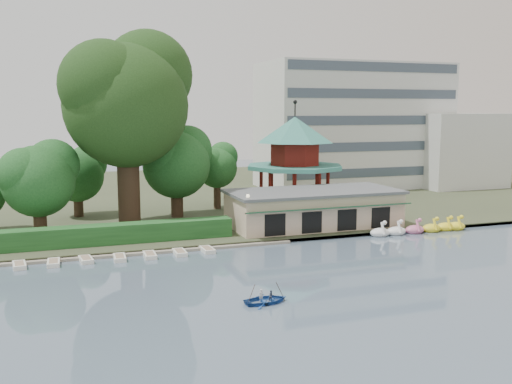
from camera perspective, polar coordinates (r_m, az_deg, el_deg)
name	(u,v)px	position (r m, az deg, el deg)	size (l,w,h in m)	color
ground_plane	(315,302)	(39.46, 5.96, -10.87)	(220.00, 220.00, 0.00)	slate
shore	(171,194)	(88.11, -8.52, -0.21)	(220.00, 70.00, 0.40)	#424930
embankment	(239,244)	(54.95, -1.74, -5.21)	(220.00, 0.60, 0.30)	gray
dock	(111,255)	(52.63, -14.34, -6.09)	(34.00, 1.60, 0.24)	gray
boathouse	(313,208)	(62.35, 5.76, -1.57)	(18.60, 9.39, 3.90)	beige
pavilion	(295,154)	(71.64, 3.89, 3.83)	(12.40, 12.40, 13.50)	beige
office_building	(370,130)	(96.03, 11.34, 6.12)	(38.00, 18.00, 20.00)	silver
hedge	(74,236)	(55.44, -17.77, -4.26)	(30.00, 2.00, 1.80)	#245C26
lamp_post	(248,207)	(56.35, -0.81, -1.56)	(0.36, 0.36, 4.28)	black
big_tree	(127,95)	(62.37, -12.75, 9.40)	(14.37, 13.39, 21.18)	#3A281C
small_trees	(84,173)	(64.87, -16.84, 1.86)	(39.22, 16.79, 10.74)	#3A281C
swan_boats	(421,229)	(63.09, 16.20, -3.56)	(11.68, 1.95, 1.92)	white
moored_rowboats	(71,261)	(51.11, -17.98, -6.59)	(24.71, 2.69, 0.36)	white
rowboat_with_passengers	(266,297)	(38.91, 1.03, -10.42)	(4.43, 3.31, 2.01)	#214B94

